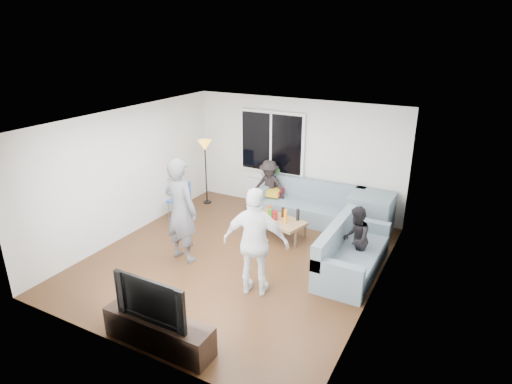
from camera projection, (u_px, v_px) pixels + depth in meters
The scene contains 32 objects.
floor at pixel (236, 260), 8.03m from camera, with size 5.00×5.50×0.04m, color #56351C.
ceiling at pixel (234, 119), 7.10m from camera, with size 5.00×5.50×0.04m, color white.
wall_back at pixel (297, 156), 9.85m from camera, with size 5.00×0.04×2.60m, color silver.
wall_front at pixel (120, 265), 5.28m from camera, with size 5.00×0.04×2.60m, color silver.
wall_left at pixel (127, 173), 8.67m from camera, with size 0.04×5.50×2.60m, color silver.
wall_right at pixel (379, 222), 6.46m from camera, with size 0.04×5.50×2.60m, color silver.
window_frame at pixel (272, 143), 9.96m from camera, with size 1.62×0.06×1.47m, color white.
window_glass at pixel (271, 143), 9.93m from camera, with size 1.50×0.02×1.35m, color black.
window_mullion at pixel (271, 143), 9.92m from camera, with size 0.05×0.03×1.35m, color white.
radiator at pixel (270, 193), 10.37m from camera, with size 1.30×0.12×0.62m, color silver.
potted_plant at pixel (276, 175), 10.10m from camera, with size 0.21×0.17×0.38m, color #335D25.
vase at pixel (261, 177), 10.31m from camera, with size 0.15×0.15×0.16m, color silver.
sofa_back_section at pixel (308, 202), 9.52m from camera, with size 2.30×0.85×0.85m, color slate, non-canonical shape.
sofa_right_section at pixel (353, 249), 7.48m from camera, with size 0.85×2.00×0.85m, color slate, non-canonical shape.
sofa_corner at pixel (370, 214), 8.91m from camera, with size 0.85×0.85×0.85m, color slate.
cushion_yellow at pixel (272, 192), 9.86m from camera, with size 0.38×0.32×0.14m, color gold.
cushion_red at pixel (275, 191), 9.91m from camera, with size 0.36×0.30×0.13m, color maroon.
coffee_table at pixel (278, 228), 8.80m from camera, with size 1.10×0.60×0.40m, color #9D794C.
pitcher at pixel (273, 215), 8.70m from camera, with size 0.17×0.17×0.17m, color maroon.
side_chair at pixel (179, 201), 9.58m from camera, with size 0.40×0.40×0.86m, color #24509F, non-canonical shape.
floor_lamp at pixel (206, 172), 10.36m from camera, with size 0.32×0.32×1.56m, color gold, non-canonical shape.
player_left at pixel (181, 210), 7.71m from camera, with size 0.71×0.47×1.95m, color #4C4D51.
player_right at pixel (256, 243), 6.71m from camera, with size 1.05×0.44×1.79m, color white.
spectator_right at pixel (356, 239), 7.50m from camera, with size 0.57×0.44×1.17m, color black.
spectator_back at pixel (269, 186), 9.91m from camera, with size 0.80×0.46×1.24m, color black.
tv_console at pixel (159, 331), 5.76m from camera, with size 1.60×0.40×0.44m, color #2E1F17.
television at pixel (155, 297), 5.57m from camera, with size 1.11×0.15×0.64m, color black.
bottle_c at pixel (283, 212), 8.80m from camera, with size 0.07×0.07×0.20m, color black.
bottle_d at pixel (286, 216), 8.52m from camera, with size 0.07×0.07×0.27m, color orange.
bottle_e at pixel (298, 215), 8.64m from camera, with size 0.07×0.07×0.24m, color black.
bottle_a at pixel (269, 210), 8.90m from camera, with size 0.07×0.07×0.21m, color #DE4F0D.
bottle_b at pixel (270, 215), 8.60m from camera, with size 0.08×0.08×0.26m, color #288919.
Camera 1 is at (3.65, -6.06, 4.01)m, focal length 30.24 mm.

